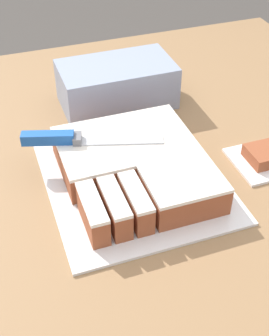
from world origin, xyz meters
TOP-DOWN VIEW (x-y plane):
  - countertop at (0.00, 0.00)m, footprint 1.40×1.10m
  - cake_board at (0.04, -0.09)m, footprint 0.33×0.36m
  - cake at (0.04, -0.08)m, footprint 0.26×0.29m
  - knife at (-0.07, -0.00)m, footprint 0.27×0.10m
  - paper_napkin at (0.31, -0.11)m, footprint 0.12×0.12m
  - brownie at (0.31, -0.11)m, footprint 0.07×0.07m
  - storage_box at (0.10, 0.20)m, footprint 0.26×0.15m

SIDE VIEW (x-z plane):
  - countertop at x=0.00m, z-range 0.00..0.95m
  - cake_board at x=0.04m, z-range 0.95..0.95m
  - paper_napkin at x=0.31m, z-range 0.95..0.95m
  - brownie at x=0.31m, z-range 0.95..0.98m
  - cake at x=0.04m, z-range 0.95..1.01m
  - storage_box at x=0.10m, z-range 0.95..1.05m
  - knife at x=-0.07m, z-range 1.01..1.03m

